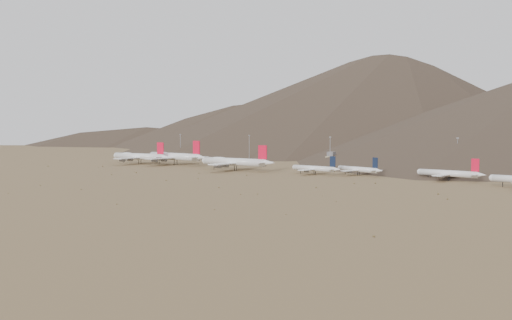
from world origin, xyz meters
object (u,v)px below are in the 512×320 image
Objects in this scene: narrowbody_b at (359,169)px; control_tower at (331,159)px; widebody_west at (139,156)px; narrowbody_a at (315,168)px; widebody_east at (235,162)px; widebody_centre at (175,156)px.

narrowbody_b reaches higher than control_tower.
widebody_west is 186.87m from narrowbody_a.
narrowbody_a is at bearing -141.47° from narrowbody_b.
widebody_west is at bearing -175.14° from narrowbody_a.
widebody_west is at bearing 173.40° from widebody_east.
narrowbody_a is (69.24, 6.23, -2.55)m from widebody_east.
narrowbody_b is at bearing 8.04° from widebody_east.
widebody_east is at bearing -7.40° from widebody_centre.
widebody_east is 69.57m from narrowbody_a.
widebody_east reaches higher than narrowbody_b.
widebody_centre is at bearing -145.33° from control_tower.
widebody_west is 1.71× the size of narrowbody_b.
control_tower is at bearing 117.12° from narrowbody_a.
narrowbody_a is at bearing -68.26° from control_tower.
narrowbody_a is 3.50× the size of control_tower.
widebody_centre is 6.23× the size of control_tower.
widebody_east is at bearing -108.26° from control_tower.
widebody_west is 0.91× the size of widebody_centre.
widebody_east reaches higher than control_tower.
widebody_centre reaches higher than narrowbody_a.
widebody_east is 1.64× the size of narrowbody_a.
narrowbody_b is at bearing 28.80° from narrowbody_a.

